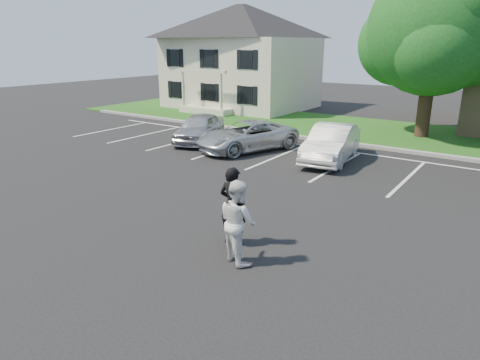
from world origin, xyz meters
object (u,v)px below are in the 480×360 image
at_px(house, 241,57).
at_px(car_white_sedan, 331,143).
at_px(man_white_shirt, 238,221).
at_px(car_silver_minivan, 247,136).
at_px(man_black_suit, 233,206).
at_px(car_silver_west, 199,128).
at_px(tree, 437,32).

bearing_deg(house, car_white_sedan, -42.23).
distance_m(man_white_shirt, car_silver_minivan, 10.78).
bearing_deg(man_black_suit, man_white_shirt, 129.29).
bearing_deg(car_silver_minivan, car_white_sedan, 28.88).
height_order(man_white_shirt, car_silver_west, man_white_shirt).
distance_m(man_black_suit, car_silver_west, 11.85).
xyz_separation_m(house, car_white_sedan, (12.37, -11.23, -3.08)).
bearing_deg(car_white_sedan, man_black_suit, -91.39).
bearing_deg(car_silver_west, man_white_shirt, -66.27).
height_order(house, man_white_shirt, house).
relative_size(car_silver_west, car_silver_minivan, 0.86).
relative_size(man_black_suit, car_silver_minivan, 0.41).
xyz_separation_m(man_black_suit, car_white_sedan, (-1.23, 8.91, -0.24)).
relative_size(man_black_suit, man_white_shirt, 1.02).
bearing_deg(man_black_suit, car_white_sedan, -85.41).
bearing_deg(car_white_sedan, house, 128.53).
height_order(car_silver_minivan, car_white_sedan, car_white_sedan).
bearing_deg(house, car_silver_west, -65.09).
bearing_deg(tree, car_white_sedan, -106.73).
height_order(house, car_silver_west, house).
bearing_deg(man_black_suit, car_silver_west, -49.37).
xyz_separation_m(tree, man_white_shirt, (-0.35, -16.85, -4.38)).
bearing_deg(car_silver_minivan, house, 147.19).
xyz_separation_m(house, car_silver_minivan, (8.39, -11.74, -3.15)).
bearing_deg(car_silver_west, tree, 19.77).
xyz_separation_m(car_silver_west, car_white_sedan, (6.98, 0.38, 0.04)).
bearing_deg(car_silver_west, house, 94.85).
distance_m(car_silver_minivan, car_white_sedan, 4.01).
height_order(car_silver_west, car_silver_minivan, car_silver_west).
height_order(man_white_shirt, car_white_sedan, man_white_shirt).
distance_m(house, tree, 15.17).
bearing_deg(man_black_suit, house, -59.23).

